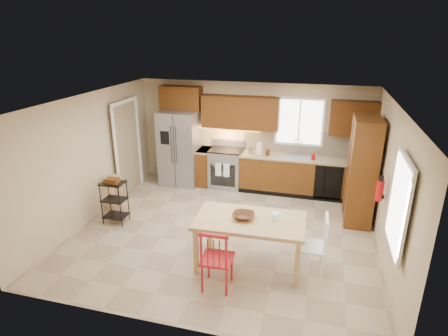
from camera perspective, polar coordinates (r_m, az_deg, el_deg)
name	(u,v)px	position (r m, az deg, el deg)	size (l,w,h in m)	color
floor	(225,232)	(7.21, 0.13, -9.77)	(5.50, 5.50, 0.00)	tan
ceiling	(225,101)	(6.34, 0.15, 10.18)	(5.50, 5.00, 0.02)	silver
wall_back	(252,135)	(9.00, 4.25, 5.00)	(5.50, 0.02, 2.50)	#CCB793
wall_front	(171,243)	(4.54, -8.15, -11.25)	(5.50, 0.02, 2.50)	#CCB793
wall_left	(90,158)	(7.81, -19.77, 1.43)	(0.02, 5.00, 2.50)	#CCB793
wall_right	(390,186)	(6.58, 23.98, -2.59)	(0.02, 5.00, 2.50)	#CCB793
refrigerator	(180,148)	(9.21, -6.71, 3.06)	(0.92, 0.75, 1.82)	gray
range_stove	(226,169)	(9.06, 0.32, -0.08)	(0.76, 0.63, 0.92)	gray
base_cabinet_narrow	(205,167)	(9.23, -2.96, 0.20)	(0.30, 0.60, 0.90)	#572C10
base_cabinet_run	(303,176)	(8.83, 11.98, -1.18)	(2.92, 0.60, 0.90)	#572C10
dishwasher	(328,183)	(8.56, 15.59, -2.21)	(0.60, 0.02, 0.78)	black
backsplash	(306,142)	(8.87, 12.44, 3.84)	(2.92, 0.03, 0.55)	beige
upper_over_fridge	(181,98)	(9.12, -6.56, 10.59)	(1.00, 0.35, 0.55)	#5A2E0F
upper_left_block	(240,112)	(8.75, 2.50, 8.46)	(1.80, 0.35, 0.75)	#5A2E0F
upper_right_block	(354,119)	(8.58, 19.15, 7.13)	(1.00, 0.35, 0.75)	#5A2E0F
window_back	(299,122)	(8.75, 11.42, 6.92)	(1.12, 0.04, 1.12)	white
sink	(296,158)	(8.70, 10.93, 1.45)	(0.62, 0.46, 0.16)	gray
undercab_glow	(227,128)	(8.88, 0.52, 6.05)	(1.60, 0.30, 0.01)	#FFBF66
soap_bottle	(313,155)	(8.55, 13.47, 1.87)	(0.09, 0.09, 0.19)	#B60D0C
paper_towel	(259,149)	(8.69, 5.39, 2.96)	(0.12, 0.12, 0.28)	white
canister_steel	(251,150)	(8.74, 4.08, 2.75)	(0.11, 0.11, 0.18)	gray
canister_wood	(267,153)	(8.65, 6.64, 2.35)	(0.10, 0.10, 0.14)	#502D15
pantry	(362,171)	(7.72, 20.26, -0.41)	(0.50, 0.95, 2.10)	#572C10
fire_extinguisher	(380,191)	(6.76, 22.63, -3.20)	(0.12, 0.12, 0.36)	#B60D0C
window_right	(399,205)	(5.45, 25.15, -5.13)	(0.04, 1.02, 1.32)	white
doorway	(127,149)	(8.87, -14.55, 2.81)	(0.04, 0.95, 2.10)	#8C7A59
dining_table	(249,243)	(6.11, 3.89, -11.34)	(1.70, 0.96, 0.83)	tan
chair_red	(217,258)	(5.60, -1.06, -13.50)	(0.47, 0.47, 1.00)	#B11B22
chair_white	(311,245)	(6.03, 13.07, -11.37)	(0.47, 0.47, 1.00)	white
table_bowl	(243,219)	(5.91, 2.97, -7.70)	(0.34, 0.34, 0.08)	#502D15
table_jar	(275,217)	(5.93, 7.76, -7.46)	(0.14, 0.14, 0.16)	white
bar_stool	(114,194)	(8.23, -16.37, -3.75)	(0.37, 0.37, 0.75)	tan
utility_cart	(115,202)	(7.67, -16.31, -4.98)	(0.45, 0.35, 0.89)	black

